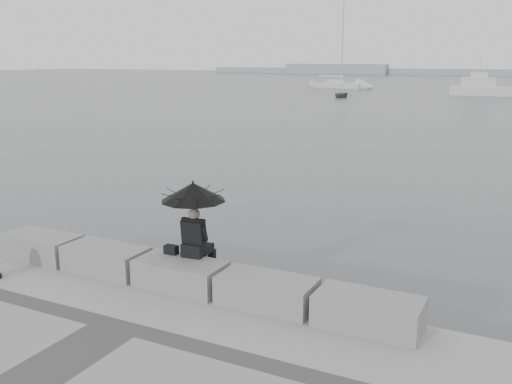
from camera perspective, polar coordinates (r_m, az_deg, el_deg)
The scene contains 12 objects.
ground at distance 10.91m, azimuth -6.08°, elevation -11.09°, with size 360.00×360.00×0.00m, color #4B4E51.
stone_block_far_left at distance 12.43m, azimuth -20.68°, elevation -5.11°, with size 1.60×0.80×0.50m, color slate.
stone_block_left at distance 11.27m, azimuth -14.76°, elevation -6.54°, with size 1.60×0.80×0.50m, color slate.
stone_block_centre at distance 10.27m, azimuth -7.56°, elevation -8.17°, with size 1.60×0.80×0.50m, color slate.
stone_block_right at distance 9.48m, azimuth 1.10°, elevation -9.94°, with size 1.60×0.80×0.50m, color slate.
stone_block_far_right at distance 8.94m, azimuth 11.17°, elevation -11.70°, with size 1.60×0.80×0.50m, color slate.
seated_person at distance 10.12m, azimuth -6.31°, elevation -0.99°, with size 1.17×1.17×1.39m.
bag at distance 10.54m, azimuth -8.48°, elevation -5.72°, with size 0.25×0.14×0.16m, color black.
distant_landmass at distance 163.42m, azimuth 22.53°, elevation 11.01°, with size 180.00×8.00×2.80m.
sailboat_left at distance 90.05m, azimuth 8.21°, elevation 10.59°, with size 9.41×4.94×12.90m.
motor_cruiser at distance 76.26m, azimuth 21.95°, elevation 9.62°, with size 8.14×3.17×4.50m.
dinghy at distance 68.32m, azimuth 8.50°, elevation 9.60°, with size 3.50×1.48×0.59m, color slate.
Camera 1 is at (5.48, -8.30, 4.48)m, focal length 40.00 mm.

